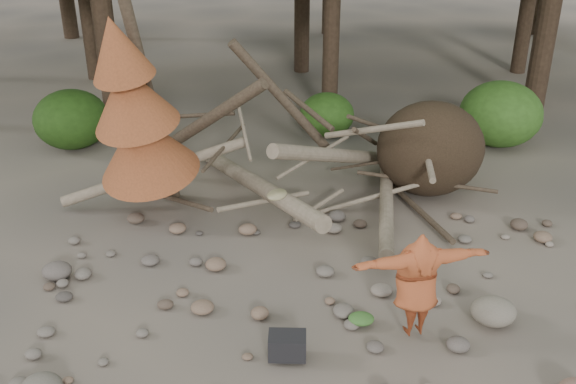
{
  "coord_description": "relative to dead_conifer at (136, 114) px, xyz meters",
  "views": [
    {
      "loc": [
        -0.74,
        -7.81,
        5.86
      ],
      "look_at": [
        -0.42,
        1.5,
        1.4
      ],
      "focal_mm": 40.0,
      "sensor_mm": 36.0,
      "label": 1
    }
  ],
  "objects": [
    {
      "name": "boulder_mid_right",
      "position": [
        5.67,
        -3.54,
        -1.91
      ],
      "size": [
        0.67,
        0.6,
        0.4
      ],
      "primitive_type": "ellipsoid",
      "color": "gray",
      "rests_on": "ground"
    },
    {
      "name": "cloth_orange",
      "position": [
        3.72,
        -3.55,
        -2.05
      ],
      "size": [
        0.32,
        0.26,
        0.12
      ],
      "primitive_type": "ellipsoid",
      "color": "#9E5F1B",
      "rests_on": "ground"
    },
    {
      "name": "backpack",
      "position": [
        2.61,
        -4.25,
        -1.94
      ],
      "size": [
        0.53,
        0.37,
        0.34
      ],
      "primitive_type": "cube",
      "rotation": [
        0.0,
        0.0,
        -0.06
      ],
      "color": "black",
      "rests_on": "ground"
    },
    {
      "name": "bush_mid",
      "position": [
        3.92,
        4.43,
        -1.55
      ],
      "size": [
        1.4,
        1.4,
        1.12
      ],
      "primitive_type": "ellipsoid",
      "color": "#2D5719",
      "rests_on": "ground"
    },
    {
      "name": "boulder_mid_left",
      "position": [
        -1.12,
        -2.11,
        -1.97
      ],
      "size": [
        0.48,
        0.43,
        0.29
      ],
      "primitive_type": "ellipsoid",
      "color": "#5E564F",
      "rests_on": "ground"
    },
    {
      "name": "dead_conifer",
      "position": [
        0.0,
        0.0,
        0.0
      ],
      "size": [
        2.06,
        2.16,
        4.35
      ],
      "color": "#4C3F30",
      "rests_on": "ground"
    },
    {
      "name": "cloth_green",
      "position": [
        3.72,
        -3.55,
        -2.04
      ],
      "size": [
        0.38,
        0.32,
        0.14
      ],
      "primitive_type": "ellipsoid",
      "color": "#386829",
      "rests_on": "ground"
    },
    {
      "name": "bush_left",
      "position": [
        -2.38,
        3.83,
        -1.39
      ],
      "size": [
        1.8,
        1.8,
        1.44
      ],
      "primitive_type": "ellipsoid",
      "color": "#224512",
      "rests_on": "ground"
    },
    {
      "name": "bush_right",
      "position": [
        8.12,
        3.63,
        -1.31
      ],
      "size": [
        2.0,
        2.0,
        1.6
      ],
      "primitive_type": "ellipsoid",
      "color": "#376720",
      "rests_on": "ground"
    },
    {
      "name": "frisbee_thrower",
      "position": [
        4.42,
        -3.8,
        -1.23
      ],
      "size": [
        3.11,
        0.87,
        2.26
      ],
      "color": "#AC4C26",
      "rests_on": "ground"
    },
    {
      "name": "deadfall_pile",
      "position": [
        5.13,
        0.87,
        -1.16
      ],
      "size": [
        8.55,
        5.24,
        3.3
      ],
      "color": "#332619",
      "rests_on": "ground"
    },
    {
      "name": "ground",
      "position": [
        3.12,
        -3.37,
        -2.11
      ],
      "size": [
        120.0,
        120.0,
        0.0
      ],
      "primitive_type": "plane",
      "color": "#514C44",
      "rests_on": "ground"
    }
  ]
}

